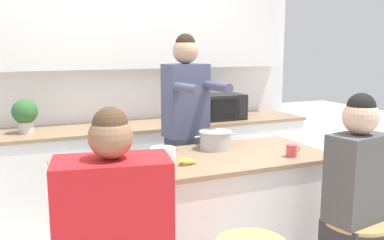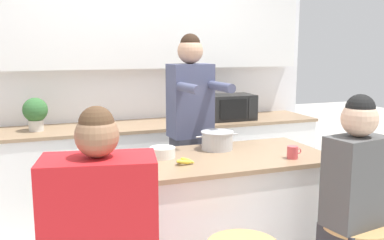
{
  "view_description": "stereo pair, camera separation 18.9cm",
  "coord_description": "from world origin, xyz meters",
  "px_view_note": "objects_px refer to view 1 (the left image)",
  "views": [
    {
      "loc": [
        -1.16,
        -2.54,
        1.67
      ],
      "look_at": [
        0.0,
        0.08,
        1.18
      ],
      "focal_mm": 40.0,
      "sensor_mm": 36.0,
      "label": 1
    },
    {
      "loc": [
        -0.98,
        -2.61,
        1.67
      ],
      "look_at": [
        0.0,
        0.08,
        1.18
      ],
      "focal_mm": 40.0,
      "sensor_mm": 36.0,
      "label": 2
    }
  ],
  "objects_px": {
    "fruit_bowl": "(163,153)",
    "banana_bunch": "(186,161)",
    "person_seated_near": "(354,216)",
    "cooking_pot": "(215,140)",
    "coffee_cup_near": "(108,169)",
    "kitchen_island": "(196,222)",
    "person_cooking": "(186,141)",
    "microwave": "(221,107)",
    "coffee_cup_far": "(292,151)",
    "potted_plant": "(25,114)"
  },
  "relations": [
    {
      "from": "fruit_bowl",
      "to": "banana_bunch",
      "type": "relative_size",
      "value": 1.25
    },
    {
      "from": "person_seated_near",
      "to": "banana_bunch",
      "type": "relative_size",
      "value": 10.12
    },
    {
      "from": "person_seated_near",
      "to": "banana_bunch",
      "type": "xyz_separation_m",
      "value": [
        -0.85,
        0.59,
        0.28
      ]
    },
    {
      "from": "cooking_pot",
      "to": "fruit_bowl",
      "type": "height_order",
      "value": "cooking_pot"
    },
    {
      "from": "person_seated_near",
      "to": "banana_bunch",
      "type": "distance_m",
      "value": 1.07
    },
    {
      "from": "coffee_cup_near",
      "to": "banana_bunch",
      "type": "relative_size",
      "value": 0.81
    },
    {
      "from": "cooking_pot",
      "to": "banana_bunch",
      "type": "xyz_separation_m",
      "value": [
        -0.36,
        -0.3,
        -0.05
      ]
    },
    {
      "from": "kitchen_island",
      "to": "banana_bunch",
      "type": "distance_m",
      "value": 0.51
    },
    {
      "from": "person_cooking",
      "to": "banana_bunch",
      "type": "distance_m",
      "value": 0.79
    },
    {
      "from": "microwave",
      "to": "person_seated_near",
      "type": "bearing_deg",
      "value": -94.77
    },
    {
      "from": "coffee_cup_near",
      "to": "banana_bunch",
      "type": "xyz_separation_m",
      "value": [
        0.51,
        0.03,
        -0.02
      ]
    },
    {
      "from": "person_cooking",
      "to": "cooking_pot",
      "type": "relative_size",
      "value": 5.42
    },
    {
      "from": "cooking_pot",
      "to": "banana_bunch",
      "type": "relative_size",
      "value": 2.35
    },
    {
      "from": "person_cooking",
      "to": "coffee_cup_near",
      "type": "distance_m",
      "value": 1.11
    },
    {
      "from": "coffee_cup_near",
      "to": "microwave",
      "type": "relative_size",
      "value": 0.24
    },
    {
      "from": "person_seated_near",
      "to": "person_cooking",
      "type": "bearing_deg",
      "value": 102.63
    },
    {
      "from": "fruit_bowl",
      "to": "coffee_cup_near",
      "type": "xyz_separation_m",
      "value": [
        -0.43,
        -0.24,
        0.0
      ]
    },
    {
      "from": "coffee_cup_near",
      "to": "coffee_cup_far",
      "type": "xyz_separation_m",
      "value": [
        1.24,
        -0.08,
        0.0
      ]
    },
    {
      "from": "person_cooking",
      "to": "coffee_cup_far",
      "type": "xyz_separation_m",
      "value": [
        0.43,
        -0.84,
        0.07
      ]
    },
    {
      "from": "banana_bunch",
      "to": "potted_plant",
      "type": "xyz_separation_m",
      "value": [
        -0.88,
        1.52,
        0.15
      ]
    },
    {
      "from": "kitchen_island",
      "to": "person_seated_near",
      "type": "relative_size",
      "value": 1.32
    },
    {
      "from": "kitchen_island",
      "to": "fruit_bowl",
      "type": "relative_size",
      "value": 10.67
    },
    {
      "from": "person_cooking",
      "to": "microwave",
      "type": "relative_size",
      "value": 3.75
    },
    {
      "from": "cooking_pot",
      "to": "coffee_cup_near",
      "type": "xyz_separation_m",
      "value": [
        -0.87,
        -0.33,
        -0.03
      ]
    },
    {
      "from": "fruit_bowl",
      "to": "coffee_cup_near",
      "type": "height_order",
      "value": "coffee_cup_near"
    },
    {
      "from": "person_cooking",
      "to": "coffee_cup_near",
      "type": "relative_size",
      "value": 15.74
    },
    {
      "from": "kitchen_island",
      "to": "cooking_pot",
      "type": "relative_size",
      "value": 5.68
    },
    {
      "from": "potted_plant",
      "to": "coffee_cup_far",
      "type": "bearing_deg",
      "value": -45.33
    },
    {
      "from": "person_seated_near",
      "to": "microwave",
      "type": "relative_size",
      "value": 2.98
    },
    {
      "from": "person_cooking",
      "to": "coffee_cup_far",
      "type": "bearing_deg",
      "value": -67.67
    },
    {
      "from": "coffee_cup_far",
      "to": "microwave",
      "type": "height_order",
      "value": "microwave"
    },
    {
      "from": "person_cooking",
      "to": "potted_plant",
      "type": "bearing_deg",
      "value": 141.64
    },
    {
      "from": "coffee_cup_far",
      "to": "banana_bunch",
      "type": "height_order",
      "value": "coffee_cup_far"
    },
    {
      "from": "kitchen_island",
      "to": "banana_bunch",
      "type": "relative_size",
      "value": 13.35
    },
    {
      "from": "person_seated_near",
      "to": "microwave",
      "type": "bearing_deg",
      "value": 75.73
    },
    {
      "from": "coffee_cup_far",
      "to": "potted_plant",
      "type": "height_order",
      "value": "potted_plant"
    },
    {
      "from": "kitchen_island",
      "to": "coffee_cup_far",
      "type": "bearing_deg",
      "value": -20.21
    },
    {
      "from": "coffee_cup_far",
      "to": "potted_plant",
      "type": "relative_size",
      "value": 0.35
    },
    {
      "from": "person_seated_near",
      "to": "cooking_pot",
      "type": "distance_m",
      "value": 1.07
    },
    {
      "from": "banana_bunch",
      "to": "microwave",
      "type": "height_order",
      "value": "microwave"
    },
    {
      "from": "kitchen_island",
      "to": "coffee_cup_near",
      "type": "height_order",
      "value": "coffee_cup_near"
    },
    {
      "from": "cooking_pot",
      "to": "microwave",
      "type": "bearing_deg",
      "value": 60.76
    },
    {
      "from": "fruit_bowl",
      "to": "kitchen_island",
      "type": "bearing_deg",
      "value": -26.31
    },
    {
      "from": "person_cooking",
      "to": "cooking_pot",
      "type": "distance_m",
      "value": 0.44
    },
    {
      "from": "coffee_cup_near",
      "to": "microwave",
      "type": "distance_m",
      "value": 2.14
    },
    {
      "from": "person_cooking",
      "to": "person_seated_near",
      "type": "xyz_separation_m",
      "value": [
        0.54,
        -1.32,
        -0.24
      ]
    },
    {
      "from": "kitchen_island",
      "to": "banana_bunch",
      "type": "xyz_separation_m",
      "value": [
        -0.12,
        -0.11,
        0.48
      ]
    },
    {
      "from": "person_seated_near",
      "to": "microwave",
      "type": "xyz_separation_m",
      "value": [
        0.17,
        2.07,
        0.39
      ]
    },
    {
      "from": "coffee_cup_near",
      "to": "potted_plant",
      "type": "relative_size",
      "value": 0.37
    },
    {
      "from": "person_cooking",
      "to": "microwave",
      "type": "bearing_deg",
      "value": 41.97
    }
  ]
}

